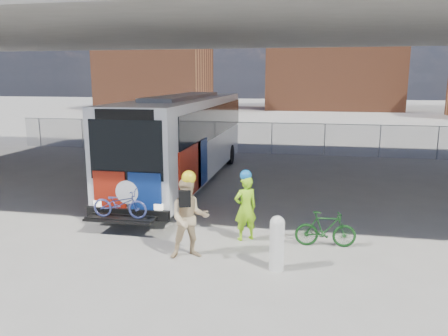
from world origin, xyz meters
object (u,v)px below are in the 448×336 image
(cyclist_hivis, at_px, (245,206))
(bollard, at_px, (277,241))
(bike_parked, at_px, (326,229))
(bus, at_px, (185,133))
(cyclist_tan, at_px, (189,217))

(cyclist_hivis, bearing_deg, bollard, 86.33)
(bollard, bearing_deg, bike_parked, 55.69)
(bus, distance_m, bollard, 9.40)
(cyclist_hivis, bearing_deg, cyclist_tan, 18.46)
(bus, bearing_deg, bollard, -60.76)
(bollard, relative_size, cyclist_hivis, 0.66)
(bollard, height_order, cyclist_hivis, cyclist_hivis)
(bus, xyz_separation_m, bollard, (4.54, -8.11, -1.41))
(bus, bearing_deg, cyclist_hivis, -60.80)
(bollard, bearing_deg, bus, 119.24)
(cyclist_tan, distance_m, bike_parked, 3.63)
(cyclist_hivis, height_order, bike_parked, cyclist_hivis)
(cyclist_hivis, distance_m, cyclist_tan, 1.88)
(cyclist_tan, height_order, bike_parked, cyclist_tan)
(cyclist_hivis, relative_size, cyclist_tan, 0.89)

